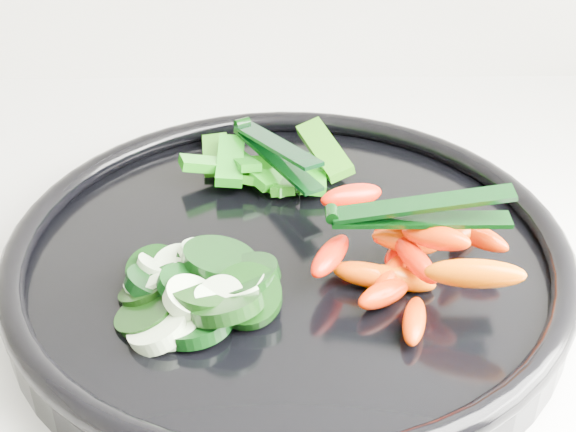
{
  "coord_description": "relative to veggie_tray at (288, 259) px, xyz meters",
  "views": [
    {
      "loc": [
        0.14,
        1.23,
        1.27
      ],
      "look_at": [
        0.14,
        1.66,
        0.99
      ],
      "focal_mm": 50.0,
      "sensor_mm": 36.0,
      "label": 1
    }
  ],
  "objects": [
    {
      "name": "veggie_tray",
      "position": [
        0.0,
        0.0,
        0.0
      ],
      "size": [
        0.48,
        0.48,
        0.04
      ],
      "color": "black",
      "rests_on": "counter"
    },
    {
      "name": "cucumber_pile",
      "position": [
        -0.06,
        -0.05,
        0.01
      ],
      "size": [
        0.12,
        0.11,
        0.04
      ],
      "color": "black",
      "rests_on": "veggie_tray"
    },
    {
      "name": "carrot_pile",
      "position": [
        0.08,
        -0.03,
        0.03
      ],
      "size": [
        0.14,
        0.14,
        0.05
      ],
      "color": "#FF5100",
      "rests_on": "veggie_tray"
    },
    {
      "name": "pepper_pile",
      "position": [
        -0.02,
        0.1,
        0.01
      ],
      "size": [
        0.13,
        0.09,
        0.03
      ],
      "color": "#0A7012",
      "rests_on": "veggie_tray"
    },
    {
      "name": "tong_carrot",
      "position": [
        0.08,
        -0.03,
        0.05
      ],
      "size": [
        0.11,
        0.02,
        0.02
      ],
      "color": "black",
      "rests_on": "carrot_pile"
    },
    {
      "name": "tong_pepper",
      "position": [
        -0.01,
        0.1,
        0.03
      ],
      "size": [
        0.07,
        0.11,
        0.02
      ],
      "color": "black",
      "rests_on": "pepper_pile"
    }
  ]
}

